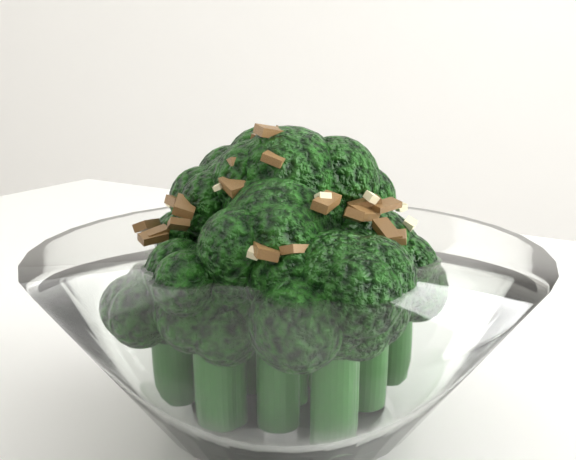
# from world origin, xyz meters

# --- Properties ---
(broccoli_dish) EXTENTS (0.25, 0.25, 0.16)m
(broccoli_dish) POSITION_xyz_m (0.04, -0.23, 0.81)
(broccoli_dish) COLOR white
(broccoli_dish) RESTS_ON table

